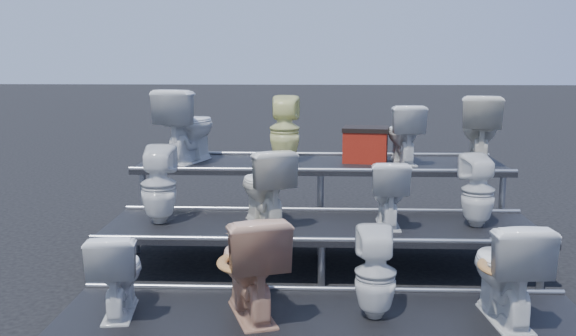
{
  "coord_description": "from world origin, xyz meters",
  "views": [
    {
      "loc": [
        -0.07,
        -6.1,
        2.1
      ],
      "look_at": [
        -0.33,
        0.1,
        1.0
      ],
      "focal_mm": 40.0,
      "sensor_mm": 36.0,
      "label": 1
    }
  ],
  "objects_px": {
    "toilet_10": "(403,134)",
    "toilet_5": "(265,186)",
    "toilet_9": "(285,129)",
    "toilet_2": "(376,273)",
    "toilet_8": "(188,125)",
    "toilet_1": "(250,264)",
    "toilet_3": "(506,269)",
    "toilet_11": "(480,129)",
    "toilet_4": "(159,185)",
    "toilet_0": "(118,272)",
    "toilet_6": "(388,193)",
    "red_crate": "(365,146)",
    "toilet_7": "(478,191)"
  },
  "relations": [
    {
      "from": "toilet_10",
      "to": "toilet_5",
      "type": "bearing_deg",
      "value": 35.51
    },
    {
      "from": "toilet_5",
      "to": "toilet_9",
      "type": "distance_m",
      "value": 1.37
    },
    {
      "from": "toilet_2",
      "to": "toilet_8",
      "type": "height_order",
      "value": "toilet_8"
    },
    {
      "from": "toilet_2",
      "to": "toilet_5",
      "type": "bearing_deg",
      "value": -54.15
    },
    {
      "from": "toilet_1",
      "to": "toilet_9",
      "type": "height_order",
      "value": "toilet_9"
    },
    {
      "from": "toilet_2",
      "to": "toilet_3",
      "type": "bearing_deg",
      "value": 179.26
    },
    {
      "from": "toilet_11",
      "to": "toilet_10",
      "type": "bearing_deg",
      "value": 10.45
    },
    {
      "from": "toilet_2",
      "to": "toilet_8",
      "type": "distance_m",
      "value": 3.37
    },
    {
      "from": "toilet_4",
      "to": "toilet_9",
      "type": "relative_size",
      "value": 0.99
    },
    {
      "from": "toilet_1",
      "to": "toilet_4",
      "type": "bearing_deg",
      "value": -70.46
    },
    {
      "from": "toilet_4",
      "to": "toilet_0",
      "type": "bearing_deg",
      "value": 87.06
    },
    {
      "from": "toilet_5",
      "to": "toilet_6",
      "type": "xyz_separation_m",
      "value": [
        1.2,
        0.0,
        -0.05
      ]
    },
    {
      "from": "toilet_6",
      "to": "toilet_9",
      "type": "height_order",
      "value": "toilet_9"
    },
    {
      "from": "toilet_3",
      "to": "toilet_5",
      "type": "distance_m",
      "value": 2.39
    },
    {
      "from": "toilet_8",
      "to": "toilet_9",
      "type": "xyz_separation_m",
      "value": [
        1.14,
        0.0,
        -0.04
      ]
    },
    {
      "from": "toilet_0",
      "to": "toilet_9",
      "type": "bearing_deg",
      "value": -122.32
    },
    {
      "from": "toilet_3",
      "to": "toilet_8",
      "type": "bearing_deg",
      "value": -46.1
    },
    {
      "from": "toilet_3",
      "to": "red_crate",
      "type": "relative_size",
      "value": 1.63
    },
    {
      "from": "toilet_2",
      "to": "toilet_10",
      "type": "height_order",
      "value": "toilet_10"
    },
    {
      "from": "toilet_9",
      "to": "toilet_2",
      "type": "bearing_deg",
      "value": 110.71
    },
    {
      "from": "toilet_2",
      "to": "toilet_3",
      "type": "xyz_separation_m",
      "value": [
        1.0,
        0.0,
        0.05
      ]
    },
    {
      "from": "toilet_9",
      "to": "toilet_11",
      "type": "height_order",
      "value": "toilet_11"
    },
    {
      "from": "toilet_0",
      "to": "toilet_1",
      "type": "bearing_deg",
      "value": 172.62
    },
    {
      "from": "toilet_5",
      "to": "red_crate",
      "type": "distance_m",
      "value": 1.77
    },
    {
      "from": "toilet_1",
      "to": "toilet_6",
      "type": "distance_m",
      "value": 1.8
    },
    {
      "from": "toilet_7",
      "to": "toilet_9",
      "type": "distance_m",
      "value": 2.36
    },
    {
      "from": "toilet_10",
      "to": "toilet_1",
      "type": "bearing_deg",
      "value": 54.4
    },
    {
      "from": "toilet_1",
      "to": "toilet_2",
      "type": "distance_m",
      "value": 0.98
    },
    {
      "from": "toilet_2",
      "to": "toilet_10",
      "type": "distance_m",
      "value": 2.77
    },
    {
      "from": "toilet_9",
      "to": "toilet_6",
      "type": "bearing_deg",
      "value": 132.3
    },
    {
      "from": "toilet_2",
      "to": "toilet_3",
      "type": "distance_m",
      "value": 1.0
    },
    {
      "from": "toilet_6",
      "to": "toilet_10",
      "type": "bearing_deg",
      "value": -102.75
    },
    {
      "from": "toilet_3",
      "to": "toilet_2",
      "type": "bearing_deg",
      "value": -4.9
    },
    {
      "from": "toilet_4",
      "to": "toilet_9",
      "type": "bearing_deg",
      "value": -133.75
    },
    {
      "from": "toilet_6",
      "to": "red_crate",
      "type": "xyz_separation_m",
      "value": [
        -0.12,
        1.38,
        0.25
      ]
    },
    {
      "from": "toilet_3",
      "to": "toilet_9",
      "type": "relative_size",
      "value": 1.05
    },
    {
      "from": "toilet_0",
      "to": "toilet_9",
      "type": "xyz_separation_m",
      "value": [
        1.21,
        2.6,
        0.84
      ]
    },
    {
      "from": "red_crate",
      "to": "toilet_7",
      "type": "bearing_deg",
      "value": -46.3
    },
    {
      "from": "toilet_7",
      "to": "toilet_11",
      "type": "relative_size",
      "value": 0.88
    },
    {
      "from": "toilet_2",
      "to": "toilet_10",
      "type": "relative_size",
      "value": 1.06
    },
    {
      "from": "toilet_1",
      "to": "toilet_9",
      "type": "distance_m",
      "value": 2.71
    },
    {
      "from": "red_crate",
      "to": "toilet_8",
      "type": "bearing_deg",
      "value": -169.23
    },
    {
      "from": "toilet_6",
      "to": "toilet_11",
      "type": "xyz_separation_m",
      "value": [
        1.18,
        1.3,
        0.47
      ]
    },
    {
      "from": "toilet_4",
      "to": "toilet_10",
      "type": "height_order",
      "value": "toilet_10"
    },
    {
      "from": "toilet_5",
      "to": "toilet_3",
      "type": "bearing_deg",
      "value": 122.6
    },
    {
      "from": "toilet_3",
      "to": "red_crate",
      "type": "xyz_separation_m",
      "value": [
        -0.89,
        2.68,
        0.57
      ]
    },
    {
      "from": "toilet_1",
      "to": "toilet_10",
      "type": "height_order",
      "value": "toilet_10"
    },
    {
      "from": "toilet_4",
      "to": "toilet_3",
      "type": "bearing_deg",
      "value": 155.08
    },
    {
      "from": "toilet_0",
      "to": "toilet_6",
      "type": "xyz_separation_m",
      "value": [
        2.27,
        1.3,
        0.38
      ]
    },
    {
      "from": "toilet_6",
      "to": "toilet_8",
      "type": "bearing_deg",
      "value": -29.86
    }
  ]
}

